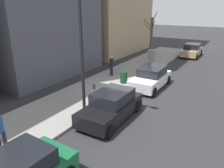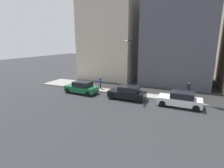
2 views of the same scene
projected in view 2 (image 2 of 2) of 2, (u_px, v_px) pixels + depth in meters
ground_plane at (164, 101)px, 19.50m from camera, size 120.00×120.00×0.00m
sidewalk at (166, 95)px, 21.25m from camera, size 4.00×36.00×0.15m
parked_car_white at (180, 99)px, 17.67m from camera, size 1.92×4.20×1.52m
parked_car_black at (127, 93)px, 19.94m from camera, size 1.97×4.22×1.52m
parked_car_green at (82, 87)px, 22.25m from camera, size 2.05×4.26×1.52m
parking_meter at (136, 88)px, 21.01m from camera, size 0.14×0.10×1.35m
streetlamp at (130, 63)px, 20.48m from camera, size 1.97×0.32×6.50m
trash_bin at (176, 95)px, 19.67m from camera, size 0.56×0.56×0.90m
pedestrian_near_meter at (189, 88)px, 20.67m from camera, size 0.36×0.36×1.66m
pedestrian_midblock at (100, 82)px, 23.86m from camera, size 0.36×0.36×1.66m
office_tower_right at (112, 31)px, 30.98m from camera, size 9.29×9.29×16.44m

